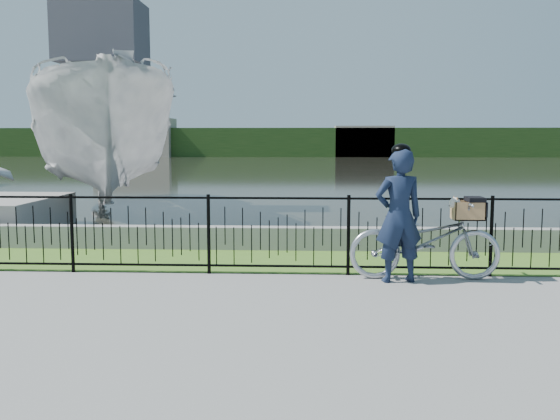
{
  "coord_description": "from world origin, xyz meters",
  "views": [
    {
      "loc": [
        0.46,
        -7.18,
        1.95
      ],
      "look_at": [
        0.06,
        1.0,
        1.0
      ],
      "focal_mm": 40.0,
      "sensor_mm": 36.0,
      "label": 1
    }
  ],
  "objects": [
    {
      "name": "boat_near",
      "position": [
        -5.11,
        9.51,
        1.97
      ],
      "size": [
        6.72,
        10.26,
        5.51
      ],
      "color": "#BCBCBC",
      "rests_on": "water"
    },
    {
      "name": "quay_wall",
      "position": [
        0.0,
        3.6,
        0.2
      ],
      "size": [
        60.0,
        0.3,
        0.4
      ],
      "primitive_type": "cube",
      "color": "gray",
      "rests_on": "ground"
    },
    {
      "name": "far_treeline",
      "position": [
        0.0,
        60.0,
        1.5
      ],
      "size": [
        120.0,
        6.0,
        3.0
      ],
      "primitive_type": "cube",
      "color": "#29471B",
      "rests_on": "ground"
    },
    {
      "name": "far_building_left",
      "position": [
        -18.0,
        58.0,
        2.0
      ],
      "size": [
        8.0,
        4.0,
        4.0
      ],
      "primitive_type": "cube",
      "color": "gray",
      "rests_on": "ground"
    },
    {
      "name": "fence",
      "position": [
        0.0,
        1.6,
        0.58
      ],
      "size": [
        14.0,
        0.06,
        1.15
      ],
      "primitive_type": null,
      "color": "black",
      "rests_on": "ground"
    },
    {
      "name": "bicycle_rig",
      "position": [
        2.05,
        1.4,
        0.55
      ],
      "size": [
        2.06,
        0.72,
        1.17
      ],
      "color": "#A7ABB3",
      "rests_on": "ground"
    },
    {
      "name": "far_building_right",
      "position": [
        6.0,
        58.5,
        1.6
      ],
      "size": [
        6.0,
        3.0,
        3.2
      ],
      "primitive_type": "cube",
      "color": "gray",
      "rests_on": "ground"
    },
    {
      "name": "grass_strip",
      "position": [
        0.0,
        2.6,
        0.0
      ],
      "size": [
        60.0,
        2.0,
        0.01
      ],
      "primitive_type": "cube",
      "color": "#4A7524",
      "rests_on": "ground"
    },
    {
      "name": "water",
      "position": [
        0.0,
        33.0,
        0.0
      ],
      "size": [
        120.0,
        120.0,
        0.0
      ],
      "primitive_type": "plane",
      "color": "black",
      "rests_on": "ground"
    },
    {
      "name": "cyclist",
      "position": [
        1.65,
        1.22,
        0.93
      ],
      "size": [
        0.74,
        0.56,
        1.88
      ],
      "color": "#131E35",
      "rests_on": "ground"
    },
    {
      "name": "ground",
      "position": [
        0.0,
        0.0,
        0.0
      ],
      "size": [
        120.0,
        120.0,
        0.0
      ],
      "primitive_type": "plane",
      "color": "gray",
      "rests_on": "ground"
    }
  ]
}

